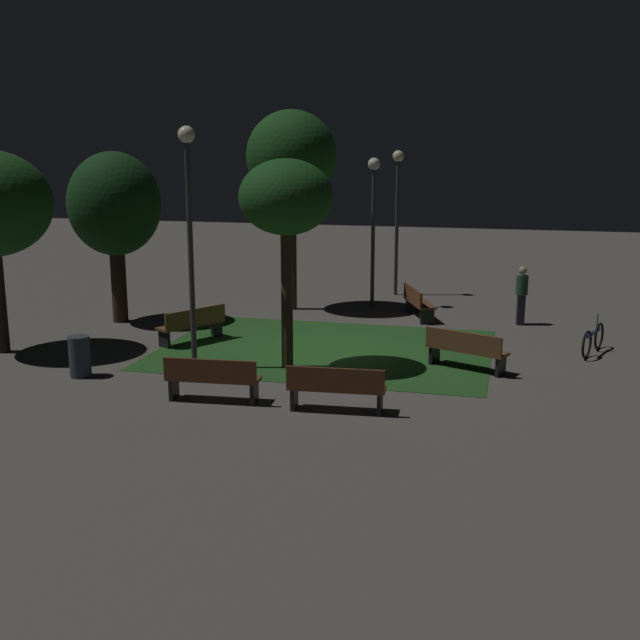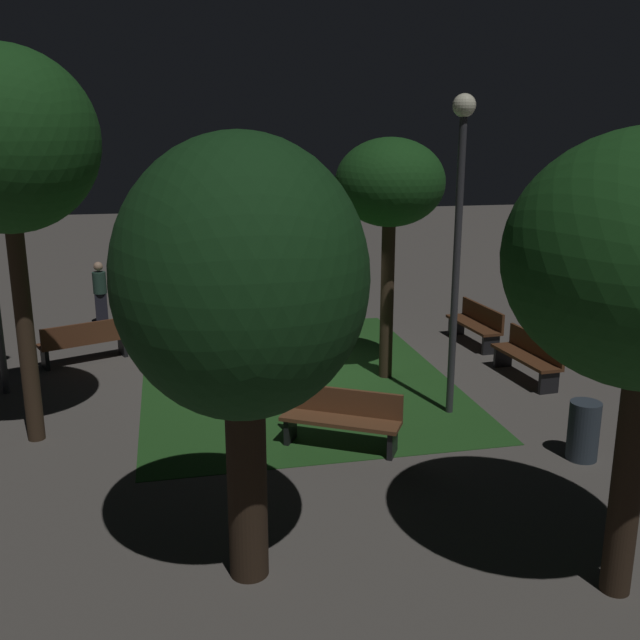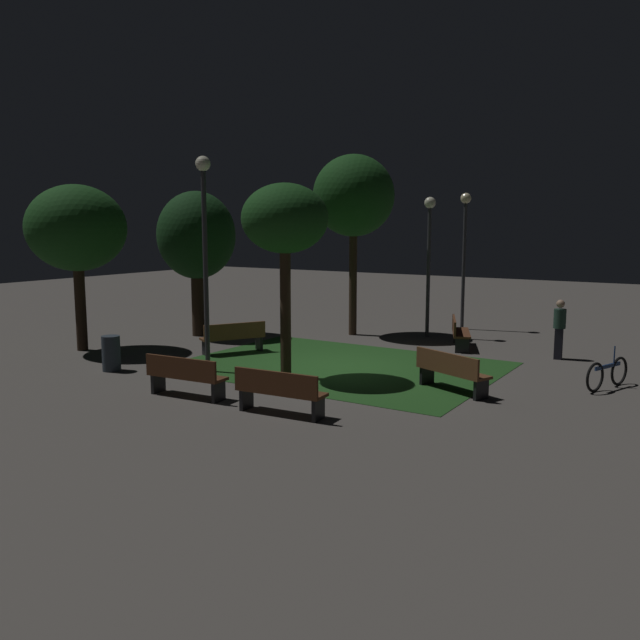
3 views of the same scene
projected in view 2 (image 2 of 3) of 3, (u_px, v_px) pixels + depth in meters
name	position (u px, v px, depth m)	size (l,w,h in m)	color
ground_plane	(301.00, 374.00, 14.10)	(60.00, 60.00, 0.00)	#56514C
grass_lawn	(293.00, 375.00, 14.02)	(7.82, 5.77, 0.01)	#23511E
bench_lawn_edge	(529.00, 355.00, 13.70)	(1.83, 0.61, 0.88)	#512D19
bench_corner	(476.00, 323.00, 15.99)	(1.83, 0.61, 0.88)	#512D19
bench_by_lamp	(85.00, 340.00, 14.67)	(1.13, 1.85, 0.88)	brown
bench_back_row	(342.00, 417.00, 10.75)	(1.32, 1.80, 0.88)	brown
bench_front_left	(309.00, 309.00, 17.29)	(1.84, 1.15, 0.88)	brown
tree_right_canopy	(241.00, 283.00, 6.94)	(2.51, 2.51, 4.66)	#2D2116
tree_lawn_side	(5.00, 143.00, 9.99)	(2.62, 2.62, 5.82)	#38281C
tree_left_canopy	(390.00, 186.00, 13.02)	(2.01, 2.01, 4.54)	#38281C
lamp_post_path_center	(459.00, 208.00, 11.30)	(0.36, 0.36, 5.20)	#333338
trash_bin	(584.00, 431.00, 10.35)	(0.45, 0.45, 0.88)	#2D3842
bicycle	(213.00, 293.00, 19.55)	(0.64, 1.57, 0.93)	black
pedestrian	(100.00, 293.00, 17.29)	(0.32, 0.32, 1.61)	black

